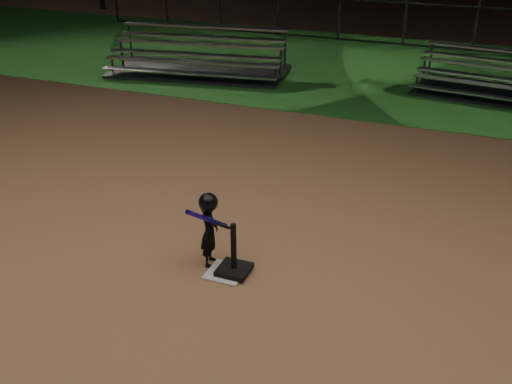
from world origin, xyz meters
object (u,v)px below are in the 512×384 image
child_batter (209,227)px  bleacher_right (504,89)px  home_plate (226,273)px  batting_tee (234,264)px  bleacher_left (199,65)px

child_batter → bleacher_right: size_ratio=0.24×
home_plate → batting_tee: (0.09, 0.04, 0.13)m
batting_tee → bleacher_left: 9.11m
bleacher_right → bleacher_left: bearing=-166.9°
bleacher_left → batting_tee: bearing=-69.9°
home_plate → bleacher_right: size_ratio=0.11×
batting_tee → bleacher_right: bleacher_right is taller
batting_tee → child_batter: 0.54m
bleacher_left → bleacher_right: (7.27, 0.72, -0.03)m
batting_tee → bleacher_left: bearing=119.0°
home_plate → bleacher_right: bleacher_right is taller
batting_tee → home_plate: bearing=-154.8°
home_plate → batting_tee: size_ratio=0.68×
home_plate → bleacher_left: 9.10m
home_plate → batting_tee: bearing=25.2°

